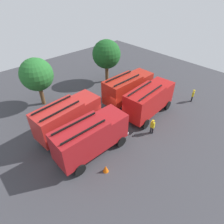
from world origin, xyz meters
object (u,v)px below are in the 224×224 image
at_px(firefighter_0, 152,126).
at_px(tree_0, 37,75).
at_px(tree_1, 107,54).
at_px(traffic_cone_1, 97,102).
at_px(traffic_cone_0, 106,169).
at_px(firefighter_2, 193,95).
at_px(fire_truck_2, 68,117).
at_px(fire_truck_3, 128,88).
at_px(fire_truck_0, 91,136).
at_px(firefighter_1, 123,124).
at_px(fire_truck_1, 149,99).

bearing_deg(firefighter_0, tree_0, -76.42).
distance_m(tree_0, tree_1, 10.41).
relative_size(tree_0, tree_1, 0.95).
bearing_deg(traffic_cone_1, traffic_cone_0, -124.96).
bearing_deg(traffic_cone_1, firefighter_2, -39.93).
xyz_separation_m(fire_truck_2, tree_1, (10.84, 6.30, 2.19)).
bearing_deg(firefighter_0, firefighter_2, 170.87).
height_order(fire_truck_3, tree_1, tree_1).
bearing_deg(fire_truck_0, firefighter_0, -18.29).
bearing_deg(firefighter_2, traffic_cone_0, -104.00).
height_order(fire_truck_3, firefighter_2, fire_truck_3).
relative_size(firefighter_0, firefighter_1, 0.97).
distance_m(fire_truck_3, traffic_cone_1, 4.47).
height_order(firefighter_0, firefighter_2, firefighter_0).
xyz_separation_m(tree_0, traffic_cone_1, (5.15, -4.82, -3.82)).
distance_m(fire_truck_2, tree_1, 12.73).
height_order(fire_truck_0, tree_0, tree_0).
bearing_deg(traffic_cone_0, firefighter_0, 2.95).
xyz_separation_m(firefighter_0, firefighter_2, (8.96, 0.22, -0.01)).
bearing_deg(fire_truck_0, firefighter_2, -6.83).
xyz_separation_m(fire_truck_1, fire_truck_2, (-8.67, 3.60, 0.00)).
relative_size(tree_1, traffic_cone_1, 10.21).
height_order(fire_truck_1, fire_truck_2, same).
bearing_deg(firefighter_1, fire_truck_3, -56.97).
xyz_separation_m(fire_truck_3, tree_1, (1.92, 6.31, 2.19)).
bearing_deg(firefighter_0, traffic_cone_1, -95.34).
bearing_deg(tree_1, fire_truck_3, -106.89).
distance_m(firefighter_2, tree_1, 13.33).
relative_size(fire_truck_2, firefighter_2, 4.35).
bearing_deg(tree_1, firefighter_1, -122.97).
relative_size(tree_0, traffic_cone_0, 8.68).
bearing_deg(tree_0, fire_truck_3, -40.36).
xyz_separation_m(firefighter_1, tree_1, (6.51, 10.03, 3.35)).
bearing_deg(traffic_cone_1, tree_1, 36.98).
relative_size(fire_truck_0, firefighter_1, 4.11).
bearing_deg(fire_truck_2, firefighter_2, -25.82).
relative_size(firefighter_1, traffic_cone_0, 2.48).
bearing_deg(fire_truck_1, fire_truck_3, 80.72).
distance_m(firefighter_0, traffic_cone_0, 6.90).
height_order(fire_truck_0, firefighter_1, fire_truck_0).
relative_size(fire_truck_2, tree_1, 1.15).
relative_size(fire_truck_0, firefighter_2, 4.24).
distance_m(fire_truck_0, firefighter_2, 15.51).
bearing_deg(fire_truck_3, traffic_cone_1, 143.29).
bearing_deg(tree_0, fire_truck_1, -52.72).
distance_m(fire_truck_3, firefighter_0, 6.62).
bearing_deg(tree_0, traffic_cone_1, -43.11).
height_order(firefighter_0, traffic_cone_1, firefighter_0).
xyz_separation_m(firefighter_0, tree_0, (-5.91, 13.19, 3.18)).
height_order(fire_truck_1, firefighter_0, fire_truck_1).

